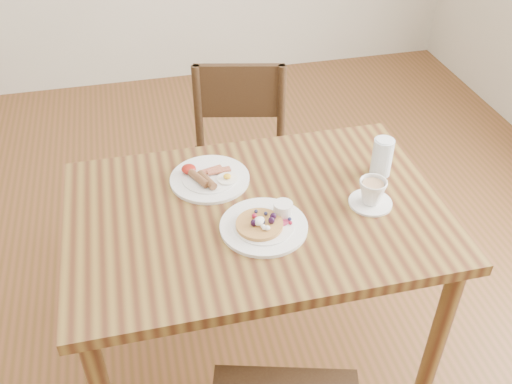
{
  "coord_description": "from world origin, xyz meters",
  "views": [
    {
      "loc": [
        -0.32,
        -1.36,
        1.91
      ],
      "look_at": [
        0.0,
        0.0,
        0.82
      ],
      "focal_mm": 40.0,
      "sensor_mm": 36.0,
      "label": 1
    }
  ],
  "objects_px": {
    "chair_far": "(240,161)",
    "teacup_saucer": "(372,193)",
    "pancake_plate": "(265,224)",
    "breakfast_plate": "(209,178)",
    "water_glass": "(382,157)",
    "dining_table": "(256,232)"
  },
  "relations": [
    {
      "from": "teacup_saucer",
      "to": "breakfast_plate",
      "type": "bearing_deg",
      "value": 153.54
    },
    {
      "from": "dining_table",
      "to": "water_glass",
      "type": "xyz_separation_m",
      "value": [
        0.46,
        0.09,
        0.17
      ]
    },
    {
      "from": "teacup_saucer",
      "to": "chair_far",
      "type": "bearing_deg",
      "value": 112.41
    },
    {
      "from": "pancake_plate",
      "to": "breakfast_plate",
      "type": "height_order",
      "value": "pancake_plate"
    },
    {
      "from": "pancake_plate",
      "to": "breakfast_plate",
      "type": "distance_m",
      "value": 0.3
    },
    {
      "from": "chair_far",
      "to": "pancake_plate",
      "type": "xyz_separation_m",
      "value": [
        -0.07,
        -0.73,
        0.27
      ]
    },
    {
      "from": "pancake_plate",
      "to": "breakfast_plate",
      "type": "bearing_deg",
      "value": 114.93
    },
    {
      "from": "breakfast_plate",
      "to": "teacup_saucer",
      "type": "bearing_deg",
      "value": -26.46
    },
    {
      "from": "pancake_plate",
      "to": "breakfast_plate",
      "type": "xyz_separation_m",
      "value": [
        -0.13,
        0.28,
        -0.0
      ]
    },
    {
      "from": "breakfast_plate",
      "to": "water_glass",
      "type": "height_order",
      "value": "water_glass"
    },
    {
      "from": "teacup_saucer",
      "to": "water_glass",
      "type": "relative_size",
      "value": 1.03
    },
    {
      "from": "water_glass",
      "to": "teacup_saucer",
      "type": "bearing_deg",
      "value": -122.7
    },
    {
      "from": "dining_table",
      "to": "chair_far",
      "type": "bearing_deg",
      "value": 82.9
    },
    {
      "from": "pancake_plate",
      "to": "teacup_saucer",
      "type": "relative_size",
      "value": 1.93
    },
    {
      "from": "water_glass",
      "to": "dining_table",
      "type": "bearing_deg",
      "value": -168.85
    },
    {
      "from": "dining_table",
      "to": "water_glass",
      "type": "height_order",
      "value": "water_glass"
    },
    {
      "from": "chair_far",
      "to": "teacup_saucer",
      "type": "xyz_separation_m",
      "value": [
        0.29,
        -0.69,
        0.3
      ]
    },
    {
      "from": "dining_table",
      "to": "pancake_plate",
      "type": "distance_m",
      "value": 0.14
    },
    {
      "from": "dining_table",
      "to": "breakfast_plate",
      "type": "distance_m",
      "value": 0.25
    },
    {
      "from": "chair_far",
      "to": "teacup_saucer",
      "type": "height_order",
      "value": "chair_far"
    },
    {
      "from": "dining_table",
      "to": "chair_far",
      "type": "relative_size",
      "value": 1.36
    },
    {
      "from": "chair_far",
      "to": "teacup_saucer",
      "type": "distance_m",
      "value": 0.81
    }
  ]
}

